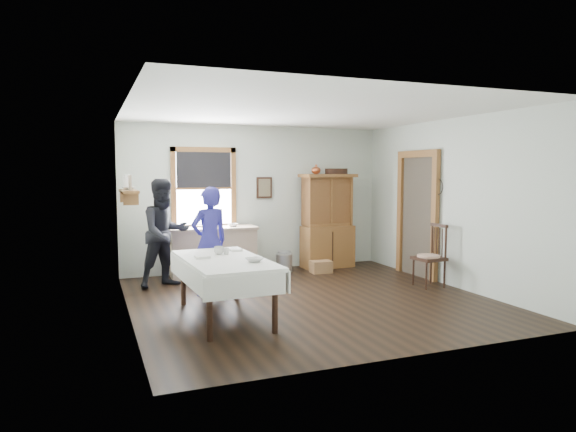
{
  "coord_description": "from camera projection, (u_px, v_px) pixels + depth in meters",
  "views": [
    {
      "loc": [
        -2.95,
        -6.71,
        1.85
      ],
      "look_at": [
        -0.21,
        0.3,
        1.2
      ],
      "focal_mm": 32.0,
      "sensor_mm": 36.0,
      "label": 1
    }
  ],
  "objects": [
    {
      "name": "work_counter",
      "position": [
        213.0,
        252.0,
        9.09
      ],
      "size": [
        1.55,
        0.64,
        0.88
      ],
      "primitive_type": "cube",
      "rotation": [
        0.0,
        0.0,
        -0.04
      ],
      "color": "tan",
      "rests_on": "room"
    },
    {
      "name": "dining_table",
      "position": [
        225.0,
        288.0,
        6.49
      ],
      "size": [
        1.09,
        1.94,
        0.76
      ],
      "primitive_type": "cube",
      "rotation": [
        0.0,
        0.0,
        0.05
      ],
      "color": "white",
      "rests_on": "room"
    },
    {
      "name": "shelf_bowl",
      "position": [
        128.0,
        188.0,
        7.9
      ],
      "size": [
        0.22,
        0.22,
        0.05
      ],
      "primitive_type": "imported",
      "color": "silver",
      "rests_on": "wall_shelf"
    },
    {
      "name": "woman_blue",
      "position": [
        210.0,
        245.0,
        7.64
      ],
      "size": [
        0.63,
        0.5,
        1.51
      ],
      "primitive_type": "imported",
      "rotation": [
        0.0,
        0.0,
        3.43
      ],
      "color": "navy",
      "rests_on": "room"
    },
    {
      "name": "spindle_chair",
      "position": [
        429.0,
        255.0,
        8.24
      ],
      "size": [
        0.5,
        0.5,
        1.02
      ],
      "primitive_type": "cube",
      "rotation": [
        0.0,
        0.0,
        0.08
      ],
      "color": "#321B11",
      "rests_on": "room"
    },
    {
      "name": "doorway",
      "position": [
        418.0,
        211.0,
        9.04
      ],
      "size": [
        0.09,
        1.14,
        2.22
      ],
      "color": "#433B30",
      "rests_on": "room"
    },
    {
      "name": "china_hutch",
      "position": [
        328.0,
        221.0,
        9.9
      ],
      "size": [
        1.09,
        0.56,
        1.8
      ],
      "primitive_type": "cube",
      "rotation": [
        0.0,
        0.0,
        0.06
      ],
      "color": "olive",
      "rests_on": "room"
    },
    {
      "name": "counter_bowl",
      "position": [
        233.0,
        225.0,
        9.11
      ],
      "size": [
        0.23,
        0.23,
        0.06
      ],
      "primitive_type": "imported",
      "rotation": [
        0.0,
        0.0,
        0.31
      ],
      "color": "silver",
      "rests_on": "work_counter"
    },
    {
      "name": "table_cup_b",
      "position": [
        226.0,
        251.0,
        6.78
      ],
      "size": [
        0.12,
        0.12,
        0.09
      ],
      "primitive_type": "imported",
      "rotation": [
        0.0,
        0.0,
        0.32
      ],
      "color": "silver",
      "rests_on": "dining_table"
    },
    {
      "name": "window",
      "position": [
        204.0,
        184.0,
        9.24
      ],
      "size": [
        1.18,
        0.07,
        1.48
      ],
      "color": "white",
      "rests_on": "room"
    },
    {
      "name": "figure_dark",
      "position": [
        165.0,
        237.0,
        8.23
      ],
      "size": [
        0.94,
        0.84,
        1.61
      ],
      "primitive_type": "imported",
      "rotation": [
        0.0,
        0.0,
        0.34
      ],
      "color": "black",
      "rests_on": "room"
    },
    {
      "name": "wicker_basket",
      "position": [
        321.0,
        267.0,
        9.41
      ],
      "size": [
        0.38,
        0.28,
        0.22
      ],
      "primitive_type": "cube",
      "rotation": [
        0.0,
        0.0,
        -0.05
      ],
      "color": "#A4774A",
      "rests_on": "room"
    },
    {
      "name": "counter_book",
      "position": [
        198.0,
        227.0,
        9.01
      ],
      "size": [
        0.3,
        0.3,
        0.02
      ],
      "primitive_type": "imported",
      "rotation": [
        0.0,
        0.0,
        0.73
      ],
      "color": "brown",
      "rests_on": "work_counter"
    },
    {
      "name": "framed_picture",
      "position": [
        264.0,
        188.0,
        9.66
      ],
      "size": [
        0.3,
        0.04,
        0.4
      ],
      "primitive_type": "cube",
      "color": "#321B11",
      "rests_on": "room"
    },
    {
      "name": "table_bowl",
      "position": [
        254.0,
        260.0,
        6.21
      ],
      "size": [
        0.27,
        0.27,
        0.06
      ],
      "primitive_type": "imported",
      "rotation": [
        0.0,
        0.0,
        0.25
      ],
      "color": "silver",
      "rests_on": "dining_table"
    },
    {
      "name": "wall_shelf",
      "position": [
        129.0,
        190.0,
        7.89
      ],
      "size": [
        0.24,
        1.0,
        0.44
      ],
      "color": "olive",
      "rests_on": "room"
    },
    {
      "name": "pail",
      "position": [
        284.0,
        263.0,
        9.5
      ],
      "size": [
        0.35,
        0.35,
        0.33
      ],
      "primitive_type": "cube",
      "rotation": [
        0.0,
        0.0,
        -0.14
      ],
      "color": "#919399",
      "rests_on": "room"
    },
    {
      "name": "room",
      "position": [
        309.0,
        207.0,
        7.34
      ],
      "size": [
        5.01,
        5.01,
        2.7
      ],
      "color": "black",
      "rests_on": "ground"
    },
    {
      "name": "table_cup_a",
      "position": [
        219.0,
        250.0,
        6.8
      ],
      "size": [
        0.15,
        0.15,
        0.1
      ],
      "primitive_type": "imported",
      "rotation": [
        0.0,
        0.0,
        0.19
      ],
      "color": "silver",
      "rests_on": "dining_table"
    },
    {
      "name": "rug_beater",
      "position": [
        438.0,
        180.0,
        8.48
      ],
      "size": [
        0.01,
        0.27,
        0.27
      ],
      "primitive_type": "torus",
      "rotation": [
        0.0,
        1.57,
        0.0
      ],
      "color": "black",
      "rests_on": "room"
    }
  ]
}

